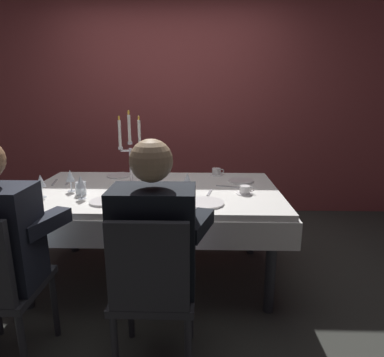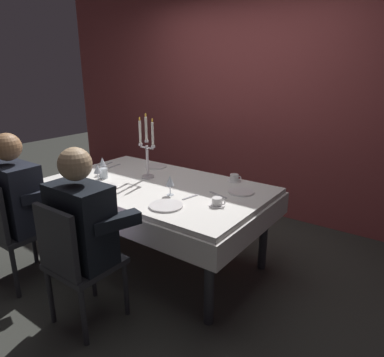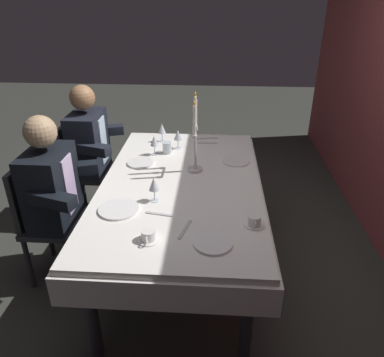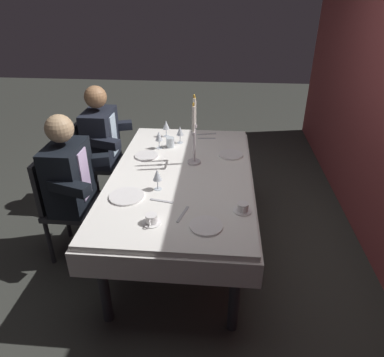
# 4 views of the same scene
# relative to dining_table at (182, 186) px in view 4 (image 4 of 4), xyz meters

# --- Properties ---
(ground_plane) EXTENTS (12.00, 12.00, 0.00)m
(ground_plane) POSITION_rel_dining_table_xyz_m (0.00, 0.00, -0.62)
(ground_plane) COLOR #33342F
(dining_table) EXTENTS (1.94, 1.14, 0.74)m
(dining_table) POSITION_rel_dining_table_xyz_m (0.00, 0.00, 0.00)
(dining_table) COLOR white
(dining_table) RESTS_ON ground_plane
(candelabra) EXTENTS (0.19, 0.11, 0.59)m
(candelabra) POSITION_rel_dining_table_xyz_m (-0.18, 0.09, 0.36)
(candelabra) COLOR silver
(candelabra) RESTS_ON dining_table
(dinner_plate_0) EXTENTS (0.25, 0.25, 0.01)m
(dinner_plate_0) POSITION_rel_dining_table_xyz_m (0.39, -0.35, 0.13)
(dinner_plate_0) COLOR white
(dinner_plate_0) RESTS_ON dining_table
(dinner_plate_1) EXTENTS (0.20, 0.20, 0.01)m
(dinner_plate_1) POSITION_rel_dining_table_xyz_m (-0.28, -0.34, 0.13)
(dinner_plate_1) COLOR white
(dinner_plate_1) RESTS_ON dining_table
(dinner_plate_2) EXTENTS (0.21, 0.21, 0.01)m
(dinner_plate_2) POSITION_rel_dining_table_xyz_m (-0.36, 0.40, 0.13)
(dinner_plate_2) COLOR white
(dinner_plate_2) RESTS_ON dining_table
(dinner_plate_3) EXTENTS (0.21, 0.21, 0.01)m
(dinner_plate_3) POSITION_rel_dining_table_xyz_m (0.70, 0.23, 0.13)
(dinner_plate_3) COLOR white
(dinner_plate_3) RESTS_ON dining_table
(wine_glass_0) EXTENTS (0.07, 0.07, 0.16)m
(wine_glass_0) POSITION_rel_dining_table_xyz_m (0.27, -0.14, 0.24)
(wine_glass_0) COLOR silver
(wine_glass_0) RESTS_ON dining_table
(wine_glass_1) EXTENTS (0.07, 0.07, 0.16)m
(wine_glass_1) POSITION_rel_dining_table_xyz_m (-0.46, -0.25, 0.23)
(wine_glass_1) COLOR silver
(wine_glass_1) RESTS_ON dining_table
(wine_glass_2) EXTENTS (0.07, 0.07, 0.16)m
(wine_glass_2) POSITION_rel_dining_table_xyz_m (-0.60, -0.08, 0.23)
(wine_glass_2) COLOR silver
(wine_glass_2) RESTS_ON dining_table
(wine_glass_3) EXTENTS (0.07, 0.07, 0.16)m
(wine_glass_3) POSITION_rel_dining_table_xyz_m (-0.75, -0.23, 0.23)
(wine_glass_3) COLOR silver
(wine_glass_3) RESTS_ON dining_table
(water_tumbler_0) EXTENTS (0.07, 0.07, 0.09)m
(water_tumbler_0) POSITION_rel_dining_table_xyz_m (-0.50, -0.16, 0.16)
(water_tumbler_0) COLOR silver
(water_tumbler_0) RESTS_ON dining_table
(coffee_cup_0) EXTENTS (0.13, 0.12, 0.06)m
(coffee_cup_0) POSITION_rel_dining_table_xyz_m (0.50, 0.47, 0.15)
(coffee_cup_0) COLOR white
(coffee_cup_0) RESTS_ON dining_table
(coffee_cup_1) EXTENTS (0.13, 0.12, 0.06)m
(coffee_cup_1) POSITION_rel_dining_table_xyz_m (0.68, -0.11, 0.15)
(coffee_cup_1) COLOR white
(coffee_cup_1) RESTS_ON dining_table
(knife_0) EXTENTS (0.19, 0.07, 0.01)m
(knife_0) POSITION_rel_dining_table_xyz_m (0.58, 0.07, 0.12)
(knife_0) COLOR #B7B7BC
(knife_0) RESTS_ON dining_table
(fork_1) EXTENTS (0.05, 0.17, 0.01)m
(fork_1) POSITION_rel_dining_table_xyz_m (0.43, -0.09, 0.12)
(fork_1) COLOR #B7B7BC
(fork_1) RESTS_ON dining_table
(spoon_2) EXTENTS (0.03, 0.17, 0.01)m
(spoon_2) POSITION_rel_dining_table_xyz_m (-0.72, 0.17, 0.12)
(spoon_2) COLOR #B7B7BC
(spoon_2) RESTS_ON dining_table
(knife_3) EXTENTS (0.06, 0.19, 0.01)m
(knife_3) POSITION_rel_dining_table_xyz_m (-0.84, 0.16, 0.12)
(knife_3) COLOR #B7B7BC
(knife_3) RESTS_ON dining_table
(seated_diner_0) EXTENTS (0.63, 0.48, 1.24)m
(seated_diner_0) POSITION_rel_dining_table_xyz_m (-0.69, -0.89, 0.11)
(seated_diner_0) COLOR #27282C
(seated_diner_0) RESTS_ON ground_plane
(seated_diner_1) EXTENTS (0.63, 0.48, 1.24)m
(seated_diner_1) POSITION_rel_dining_table_xyz_m (0.13, -0.89, 0.11)
(seated_diner_1) COLOR #27282C
(seated_diner_1) RESTS_ON ground_plane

